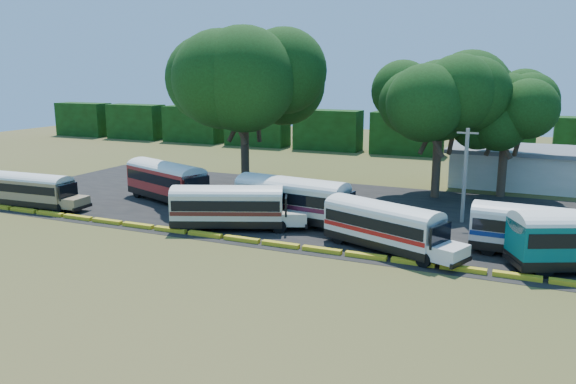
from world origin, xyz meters
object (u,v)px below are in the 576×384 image
at_px(bus_beige, 34,188).
at_px(bus_red, 167,179).
at_px(tree_west, 244,80).
at_px(bus_cream_west, 230,205).
at_px(bus_white_red, 385,224).

relative_size(bus_beige, bus_red, 0.83).
relative_size(bus_beige, tree_west, 0.60).
bearing_deg(bus_cream_west, bus_red, 127.01).
relative_size(bus_white_red, tree_west, 0.65).
height_order(bus_cream_west, tree_west, tree_west).
bearing_deg(bus_red, bus_beige, -122.68).
bearing_deg(bus_beige, bus_cream_west, 0.19).
xyz_separation_m(bus_beige, bus_cream_west, (19.02, 1.00, 0.15)).
relative_size(bus_beige, bus_white_red, 0.92).
bearing_deg(tree_west, bus_beige, -135.95).
bearing_deg(bus_white_red, tree_west, 164.79).
relative_size(bus_red, bus_cream_west, 1.09).
relative_size(bus_cream_west, tree_west, 0.66).
height_order(bus_red, bus_cream_west, bus_red).
distance_m(bus_red, bus_white_red, 22.61).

